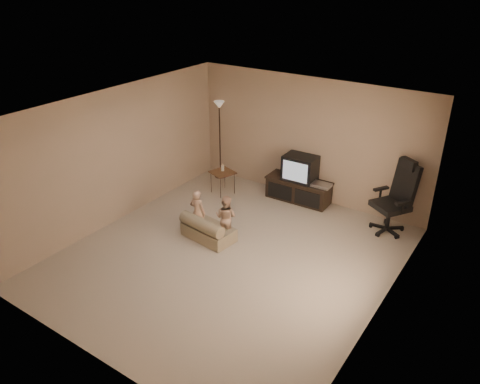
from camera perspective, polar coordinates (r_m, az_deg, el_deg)
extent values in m
plane|color=#AF9E8B|center=(7.90, -1.26, -7.88)|extent=(5.50, 5.50, 0.00)
plane|color=silver|center=(6.82, -1.47, 9.80)|extent=(5.50, 5.50, 0.00)
plane|color=tan|center=(9.47, 8.38, 6.33)|extent=(5.00, 0.00, 5.00)
plane|color=tan|center=(5.59, -18.17, -9.97)|extent=(5.00, 0.00, 5.00)
plane|color=tan|center=(8.84, -14.72, 4.27)|extent=(0.00, 5.50, 5.50)
plane|color=tan|center=(6.33, 17.52, -5.27)|extent=(0.00, 5.50, 5.50)
cube|color=black|center=(9.67, 7.14, 0.13)|extent=(1.31, 0.49, 0.42)
cube|color=black|center=(9.57, 7.21, 1.40)|extent=(1.35, 0.53, 0.04)
cube|color=black|center=(9.60, 4.88, 0.07)|extent=(0.54, 0.03, 0.31)
cube|color=black|center=(9.36, 8.17, -0.82)|extent=(0.54, 0.03, 0.31)
cube|color=black|center=(9.47, 7.35, 2.94)|extent=(0.66, 0.48, 0.51)
cube|color=silver|center=(9.28, 6.71, 2.46)|extent=(0.53, 0.02, 0.40)
cube|color=#B9B8BB|center=(9.33, 9.91, 0.84)|extent=(0.38, 0.27, 0.06)
cylinder|color=black|center=(8.87, 17.62, -3.05)|extent=(0.08, 0.08, 0.44)
cube|color=black|center=(8.75, 17.85, -1.61)|extent=(0.76, 0.76, 0.10)
cube|color=black|center=(8.75, 19.52, 1.07)|extent=(0.55, 0.45, 0.77)
cube|color=black|center=(8.61, 19.88, 3.24)|extent=(0.34, 0.27, 0.18)
cube|color=black|center=(8.86, 16.82, 0.39)|extent=(0.23, 0.30, 0.04)
cube|color=black|center=(8.47, 19.29, -1.22)|extent=(0.23, 0.30, 0.04)
cube|color=brown|center=(9.79, -2.15, 2.40)|extent=(0.56, 0.56, 0.03)
cylinder|color=black|center=(9.93, -3.54, 1.23)|extent=(0.01, 0.01, 0.49)
cylinder|color=black|center=(9.66, -2.39, 0.52)|extent=(0.01, 0.01, 0.49)
cylinder|color=black|center=(10.11, -1.87, 1.73)|extent=(0.01, 0.01, 0.49)
cylinder|color=black|center=(9.85, -0.69, 1.05)|extent=(0.01, 0.01, 0.49)
cylinder|color=silver|center=(9.81, -2.13, 2.94)|extent=(0.06, 0.06, 0.12)
cone|color=beige|center=(9.78, -2.14, 3.39)|extent=(0.05, 0.05, 0.04)
cylinder|color=black|center=(10.76, -2.38, 2.00)|extent=(0.27, 0.27, 0.03)
cylinder|color=black|center=(10.45, -2.47, 6.13)|extent=(0.03, 0.03, 1.66)
cone|color=beige|center=(10.19, -2.56, 10.57)|extent=(0.23, 0.23, 0.16)
cube|color=tan|center=(8.35, -3.84, -4.88)|extent=(0.99, 0.62, 0.24)
cylinder|color=tan|center=(8.14, -4.69, -3.97)|extent=(0.93, 0.34, 0.22)
imported|color=tan|center=(8.36, -5.17, -2.47)|extent=(0.33, 0.25, 0.86)
imported|color=tan|center=(8.21, -1.73, -3.08)|extent=(0.43, 0.28, 0.82)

